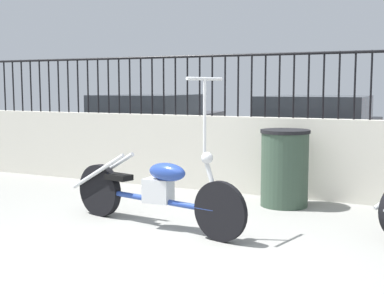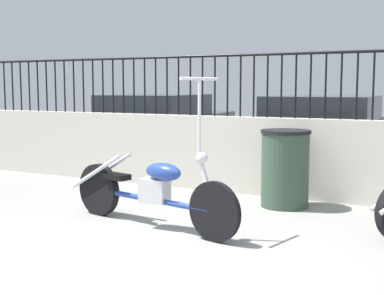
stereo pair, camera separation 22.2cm
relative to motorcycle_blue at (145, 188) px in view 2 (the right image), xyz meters
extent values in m
plane|color=gray|center=(0.57, -1.02, -0.38)|extent=(40.00, 40.00, 0.00)
cube|color=beige|center=(0.57, 2.04, 0.13)|extent=(10.25, 0.18, 1.02)
cylinder|color=black|center=(-4.09, 2.04, 1.05)|extent=(0.02, 0.02, 0.82)
cylinder|color=black|center=(-3.91, 2.04, 1.05)|extent=(0.02, 0.02, 0.82)
cylinder|color=black|center=(-3.72, 2.04, 1.05)|extent=(0.02, 0.02, 0.82)
cylinder|color=black|center=(-3.54, 2.04, 1.05)|extent=(0.02, 0.02, 0.82)
cylinder|color=black|center=(-3.35, 2.04, 1.05)|extent=(0.02, 0.02, 0.82)
cylinder|color=black|center=(-3.16, 2.04, 1.05)|extent=(0.02, 0.02, 0.82)
cylinder|color=black|center=(-2.98, 2.04, 1.05)|extent=(0.02, 0.02, 0.82)
cylinder|color=black|center=(-2.79, 2.04, 1.05)|extent=(0.02, 0.02, 0.82)
cylinder|color=black|center=(-2.60, 2.04, 1.05)|extent=(0.02, 0.02, 0.82)
cylinder|color=black|center=(-2.42, 2.04, 1.05)|extent=(0.02, 0.02, 0.82)
cylinder|color=black|center=(-2.23, 2.04, 1.05)|extent=(0.02, 0.02, 0.82)
cylinder|color=black|center=(-2.04, 2.04, 1.05)|extent=(0.02, 0.02, 0.82)
cylinder|color=black|center=(-1.86, 2.04, 1.05)|extent=(0.02, 0.02, 0.82)
cylinder|color=black|center=(-1.67, 2.04, 1.05)|extent=(0.02, 0.02, 0.82)
cylinder|color=black|center=(-1.48, 2.04, 1.05)|extent=(0.02, 0.02, 0.82)
cylinder|color=black|center=(-1.30, 2.04, 1.05)|extent=(0.02, 0.02, 0.82)
cylinder|color=black|center=(-1.11, 2.04, 1.05)|extent=(0.02, 0.02, 0.82)
cylinder|color=black|center=(-0.93, 2.04, 1.05)|extent=(0.02, 0.02, 0.82)
cylinder|color=black|center=(-0.74, 2.04, 1.05)|extent=(0.02, 0.02, 0.82)
cylinder|color=black|center=(-0.55, 2.04, 1.05)|extent=(0.02, 0.02, 0.82)
cylinder|color=black|center=(-0.37, 2.04, 1.05)|extent=(0.02, 0.02, 0.82)
cylinder|color=black|center=(-0.18, 2.04, 1.05)|extent=(0.02, 0.02, 0.82)
cylinder|color=black|center=(0.01, 2.04, 1.05)|extent=(0.02, 0.02, 0.82)
cylinder|color=black|center=(0.19, 2.04, 1.05)|extent=(0.02, 0.02, 0.82)
cylinder|color=black|center=(0.38, 2.04, 1.05)|extent=(0.02, 0.02, 0.82)
cylinder|color=black|center=(0.57, 2.04, 1.05)|extent=(0.02, 0.02, 0.82)
cylinder|color=black|center=(0.75, 2.04, 1.05)|extent=(0.02, 0.02, 0.82)
cylinder|color=black|center=(0.94, 2.04, 1.05)|extent=(0.02, 0.02, 0.82)
cylinder|color=black|center=(1.13, 2.04, 1.05)|extent=(0.02, 0.02, 0.82)
cylinder|color=black|center=(1.31, 2.04, 1.05)|extent=(0.02, 0.02, 0.82)
cylinder|color=black|center=(1.50, 2.04, 1.05)|extent=(0.02, 0.02, 0.82)
cylinder|color=black|center=(1.68, 2.04, 1.05)|extent=(0.02, 0.02, 0.82)
cylinder|color=black|center=(1.87, 2.04, 1.05)|extent=(0.02, 0.02, 0.82)
cylinder|color=black|center=(0.57, 2.04, 1.44)|extent=(10.25, 0.04, 0.04)
cylinder|color=black|center=(0.87, -0.19, -0.10)|extent=(0.56, 0.18, 0.56)
cylinder|color=black|center=(-0.70, 0.16, -0.10)|extent=(0.58, 0.21, 0.57)
cylinder|color=navy|center=(0.09, -0.02, -0.10)|extent=(1.46, 0.38, 0.06)
cube|color=silver|center=(0.13, -0.03, 0.00)|extent=(0.28, 0.18, 0.24)
ellipsoid|color=navy|center=(0.25, -0.06, 0.20)|extent=(0.47, 0.29, 0.18)
cube|color=black|center=(-0.41, 0.09, 0.08)|extent=(0.31, 0.22, 0.06)
cylinder|color=silver|center=(0.79, -0.17, 0.15)|extent=(0.23, 0.09, 0.51)
sphere|color=silver|center=(0.73, -0.16, 0.38)|extent=(0.11, 0.11, 0.11)
cylinder|color=silver|center=(0.70, -0.16, 0.75)|extent=(0.03, 0.03, 0.70)
cylinder|color=silver|center=(0.70, -0.16, 1.10)|extent=(0.14, 0.51, 0.03)
cylinder|color=silver|center=(-0.67, 0.08, 0.12)|extent=(0.79, 0.22, 0.46)
cylinder|color=silver|center=(-0.64, 0.21, 0.12)|extent=(0.79, 0.22, 0.46)
cylinder|color=#334738|center=(0.99, 1.50, 0.05)|extent=(0.56, 0.56, 0.87)
cylinder|color=black|center=(0.99, 1.50, 0.51)|extent=(0.58, 0.58, 0.04)
cylinder|color=black|center=(-3.53, 5.88, -0.06)|extent=(0.19, 0.65, 0.64)
cylinder|color=black|center=(-1.91, 6.07, -0.06)|extent=(0.19, 0.65, 0.64)
cylinder|color=black|center=(-3.20, 3.10, -0.06)|extent=(0.19, 0.65, 0.64)
cylinder|color=black|center=(-1.58, 3.29, -0.06)|extent=(0.19, 0.65, 0.64)
cube|color=#38383D|center=(-2.55, 4.59, 0.16)|extent=(2.27, 4.69, 0.61)
cube|color=#2D3338|center=(-2.53, 4.36, 0.67)|extent=(1.81, 2.34, 0.41)
cylinder|color=black|center=(-0.27, 6.07, -0.06)|extent=(0.14, 0.64, 0.64)
cylinder|color=black|center=(-0.16, 3.40, -0.06)|extent=(0.14, 0.64, 0.64)
cylinder|color=black|center=(1.60, 3.47, -0.06)|extent=(0.14, 0.64, 0.64)
cube|color=black|center=(0.67, 4.77, 0.14)|extent=(2.05, 4.39, 0.56)
cube|color=#2D3338|center=(0.68, 4.55, 0.64)|extent=(1.77, 2.14, 0.46)
camera|label=1|loc=(2.70, -4.61, 1.03)|focal=50.00mm
camera|label=2|loc=(2.90, -4.51, 1.03)|focal=50.00mm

